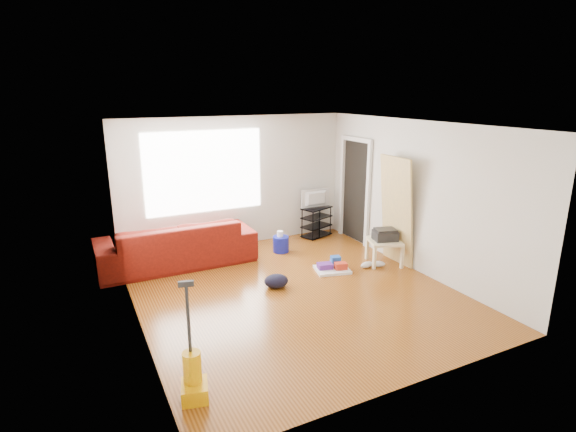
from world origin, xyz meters
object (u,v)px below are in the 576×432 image
tv_stand (316,222)px  side_table (385,244)px  sofa (178,264)px  bucket (281,252)px  cleaning_tray (333,267)px  backpack (276,287)px  vacuum (193,377)px

tv_stand → side_table: size_ratio=1.02×
sofa → side_table: size_ratio=3.87×
tv_stand → bucket: 1.22m
bucket → cleaning_tray: size_ratio=0.46×
cleaning_tray → backpack: bearing=-170.9°
sofa → bucket: 1.92m
side_table → tv_stand: bearing=99.1°
sofa → backpack: 2.01m
vacuum → cleaning_tray: bearing=50.2°
bucket → backpack: bucket is taller
tv_stand → bucket: bearing=-173.7°
tv_stand → cleaning_tray: tv_stand is taller
sofa → tv_stand: 3.00m
bucket → vacuum: size_ratio=0.24×
side_table → cleaning_tray: 1.03m
bucket → vacuum: (-2.58, -3.39, 0.23)m
sofa → vacuum: size_ratio=2.15×
sofa → vacuum: 3.70m
side_table → vacuum: 4.45m
vacuum → sofa: bearing=93.5°
side_table → vacuum: bearing=-152.7°
sofa → vacuum: vacuum is taller
backpack → tv_stand: bearing=59.5°
vacuum → side_table: bearing=41.4°
side_table → cleaning_tray: (-0.98, 0.13, -0.30)m
backpack → vacuum: size_ratio=0.30×
sofa → tv_stand: tv_stand is taller
sofa → bucket: (1.90, -0.24, 0.00)m
bucket → sofa: bearing=172.7°
tv_stand → cleaning_tray: (-0.68, -1.73, -0.26)m
bucket → cleaning_tray: cleaning_tray is taller
cleaning_tray → backpack: 1.16m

